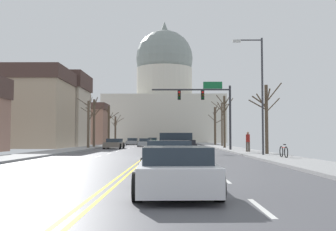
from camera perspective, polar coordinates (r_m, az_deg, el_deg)
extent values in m
cube|color=#4D4D53|center=(27.05, -3.23, -6.06)|extent=(14.00, 180.00, 0.06)
cube|color=yellow|center=(27.05, -3.48, -5.99)|extent=(0.10, 176.40, 0.00)
cube|color=yellow|center=(27.04, -2.97, -6.00)|extent=(0.10, 176.40, 0.00)
cube|color=silver|center=(8.36, 12.99, -12.58)|extent=(0.12, 2.20, 0.00)
cube|color=silver|center=(13.44, 8.12, -8.97)|extent=(0.12, 2.20, 0.00)
cube|color=silver|center=(18.59, 5.97, -7.33)|extent=(0.12, 2.20, 0.00)
cube|color=silver|center=(23.76, 4.76, -6.40)|extent=(0.12, 2.20, 0.00)
cube|color=silver|center=(28.94, 3.98, -5.80)|extent=(0.12, 2.20, 0.00)
cube|color=silver|center=(34.13, 3.44, -5.38)|extent=(0.12, 2.20, 0.00)
cube|color=silver|center=(39.32, 3.05, -5.07)|extent=(0.12, 2.20, 0.00)
cube|color=silver|center=(44.51, 2.75, -4.83)|extent=(0.12, 2.20, 0.00)
cube|color=silver|center=(49.70, 2.51, -4.65)|extent=(0.12, 2.20, 0.00)
cube|color=silver|center=(54.90, 2.31, -4.49)|extent=(0.12, 2.20, 0.00)
cube|color=silver|center=(60.09, 2.15, -4.37)|extent=(0.12, 2.20, 0.00)
cube|color=silver|center=(65.29, 2.02, -4.26)|extent=(0.12, 2.20, 0.00)
cube|color=silver|center=(70.49, 1.90, -4.17)|extent=(0.12, 2.20, 0.00)
cube|color=silver|center=(75.69, 1.80, -4.09)|extent=(0.12, 2.20, 0.00)
cube|color=silver|center=(80.88, 1.71, -4.03)|extent=(0.12, 2.20, 0.00)
cube|color=silver|center=(86.08, 1.64, -3.97)|extent=(0.12, 2.20, 0.00)
cube|color=silver|center=(91.28, 1.57, -3.91)|extent=(0.12, 2.20, 0.00)
cube|color=silver|center=(14.31, -21.21, -8.43)|extent=(0.12, 2.20, 0.00)
cube|color=silver|center=(19.23, -15.45, -7.10)|extent=(0.12, 2.20, 0.00)
cube|color=silver|center=(24.26, -12.06, -6.27)|extent=(0.12, 2.20, 0.00)
cube|color=silver|center=(29.36, -9.86, -5.72)|extent=(0.12, 2.20, 0.00)
cube|color=silver|center=(34.48, -8.30, -5.33)|extent=(0.12, 2.20, 0.00)
cube|color=silver|center=(39.62, -7.16, -5.04)|extent=(0.12, 2.20, 0.00)
cube|color=silver|center=(44.78, -6.27, -4.81)|extent=(0.12, 2.20, 0.00)
cube|color=silver|center=(49.95, -5.57, -4.63)|extent=(0.12, 2.20, 0.00)
cube|color=silver|center=(55.12, -5.00, -4.48)|extent=(0.12, 2.20, 0.00)
cube|color=silver|center=(60.30, -4.53, -4.36)|extent=(0.12, 2.20, 0.00)
cube|color=silver|center=(65.48, -4.14, -4.25)|extent=(0.12, 2.20, 0.00)
cube|color=silver|center=(70.66, -3.80, -4.16)|extent=(0.12, 2.20, 0.00)
cube|color=silver|center=(75.85, -3.51, -4.09)|extent=(0.12, 2.20, 0.00)
cube|color=silver|center=(81.03, -3.25, -4.02)|extent=(0.12, 2.20, 0.00)
cube|color=silver|center=(86.22, -3.03, -3.96)|extent=(0.12, 2.20, 0.00)
cube|color=silver|center=(91.41, -2.83, -3.91)|extent=(0.12, 2.20, 0.00)
cube|color=#959595|center=(27.82, 14.61, -5.68)|extent=(3.00, 180.00, 0.14)
cube|color=#959595|center=(28.86, -20.40, -5.49)|extent=(3.00, 180.00, 0.14)
cylinder|color=#28282D|center=(40.52, 8.79, -0.28)|extent=(0.22, 0.22, 6.37)
cylinder|color=#28282D|center=(40.37, 3.26, 3.67)|extent=(7.80, 0.16, 0.16)
cube|color=black|center=(40.38, 4.92, 2.87)|extent=(0.32, 0.28, 0.92)
sphere|color=red|center=(40.25, 4.94, 3.29)|extent=(0.22, 0.22, 0.22)
sphere|color=#332B05|center=(40.22, 4.94, 2.90)|extent=(0.22, 0.22, 0.22)
sphere|color=black|center=(40.20, 4.94, 2.50)|extent=(0.22, 0.22, 0.22)
cube|color=black|center=(40.27, 1.59, 2.88)|extent=(0.32, 0.28, 0.92)
sphere|color=red|center=(40.14, 1.60, 3.30)|extent=(0.22, 0.22, 0.22)
sphere|color=#332B05|center=(40.11, 1.60, 2.90)|extent=(0.22, 0.22, 0.22)
sphere|color=black|center=(40.08, 1.60, 2.51)|extent=(0.22, 0.22, 0.22)
cube|color=#146033|center=(40.61, 6.34, 4.28)|extent=(1.90, 0.06, 0.70)
cylinder|color=#333338|center=(29.33, 13.22, 2.71)|extent=(0.14, 0.14, 8.31)
cylinder|color=#333338|center=(29.81, 11.41, 10.41)|extent=(1.79, 0.09, 0.09)
cube|color=#B2B2AD|center=(29.64, 9.68, 10.34)|extent=(0.56, 0.24, 0.16)
cube|color=beige|center=(101.69, -0.52, -0.64)|extent=(28.99, 19.80, 11.31)
cylinder|color=beige|center=(102.52, -0.52, 4.61)|extent=(14.05, 14.05, 7.48)
sphere|color=gray|center=(103.54, -0.52, 8.05)|extent=(14.44, 14.44, 14.44)
cone|color=gray|center=(105.48, -0.51, 12.54)|extent=(1.80, 1.80, 2.40)
cube|color=#1E7247|center=(35.92, 0.17, -4.47)|extent=(1.72, 4.40, 0.69)
cube|color=#232D38|center=(35.70, 0.17, -3.56)|extent=(1.51, 2.04, 0.45)
cylinder|color=black|center=(37.30, -1.12, -4.70)|extent=(0.22, 0.64, 0.64)
cylinder|color=black|center=(37.28, 1.50, -4.70)|extent=(0.22, 0.64, 0.64)
cylinder|color=black|center=(34.58, -1.26, -4.83)|extent=(0.22, 0.64, 0.64)
cylinder|color=black|center=(34.56, 1.57, -4.83)|extent=(0.22, 0.64, 0.64)
cube|color=#1E7247|center=(29.67, 0.72, -4.82)|extent=(1.79, 4.59, 0.63)
cube|color=#232D38|center=(29.26, 0.74, -3.85)|extent=(1.54, 2.11, 0.39)
cylinder|color=black|center=(31.08, -0.92, -5.03)|extent=(0.23, 0.64, 0.64)
cylinder|color=black|center=(31.12, 2.23, -5.02)|extent=(0.23, 0.64, 0.64)
cylinder|color=black|center=(28.26, -0.94, -5.23)|extent=(0.23, 0.64, 0.64)
cylinder|color=black|center=(28.30, 2.52, -5.22)|extent=(0.23, 0.64, 0.64)
cube|color=black|center=(23.41, 1.13, -4.94)|extent=(2.14, 5.29, 0.80)
cube|color=#1E2833|center=(24.13, 1.08, -3.21)|extent=(1.92, 1.82, 0.61)
cube|color=black|center=(20.83, 1.33, -3.77)|extent=(1.89, 0.13, 0.22)
cylinder|color=black|center=(24.99, -1.34, -5.33)|extent=(0.29, 0.80, 0.80)
cylinder|color=black|center=(25.04, 3.39, -5.32)|extent=(0.29, 0.80, 0.80)
cylinder|color=black|center=(21.84, -1.46, -5.66)|extent=(0.29, 0.80, 0.80)
cylinder|color=black|center=(21.90, 3.95, -5.65)|extent=(0.29, 0.80, 0.80)
cube|color=silver|center=(16.20, 0.20, -6.24)|extent=(1.91, 4.57, 0.67)
cube|color=#232D38|center=(15.88, 0.20, -4.33)|extent=(1.66, 1.94, 0.42)
cylinder|color=black|center=(17.64, -2.88, -6.54)|extent=(0.22, 0.64, 0.64)
cylinder|color=black|center=(17.65, 3.25, -6.54)|extent=(0.22, 0.64, 0.64)
cylinder|color=black|center=(14.83, -3.45, -7.21)|extent=(0.22, 0.64, 0.64)
cylinder|color=black|center=(14.83, 3.86, -7.21)|extent=(0.22, 0.64, 0.64)
cube|color=silver|center=(10.19, 1.06, -8.30)|extent=(1.92, 4.52, 0.61)
cube|color=#232D38|center=(9.77, 1.16, -5.57)|extent=(1.63, 2.25, 0.39)
cylinder|color=black|center=(11.58, -3.67, -8.38)|extent=(0.24, 0.65, 0.64)
cylinder|color=black|center=(11.65, 5.16, -8.35)|extent=(0.24, 0.65, 0.64)
cylinder|color=black|center=(8.83, -4.37, -10.05)|extent=(0.24, 0.65, 0.64)
cylinder|color=black|center=(8.92, 7.24, -9.97)|extent=(0.24, 0.65, 0.64)
cube|color=#6B6056|center=(48.34, -7.65, -4.13)|extent=(2.00, 4.28, 0.60)
cube|color=#232D38|center=(48.66, -7.58, -3.51)|extent=(1.71, 2.10, 0.43)
cylinder|color=black|center=(46.89, -6.79, -4.34)|extent=(0.24, 0.65, 0.64)
cylinder|color=black|center=(47.22, -9.05, -4.31)|extent=(0.24, 0.65, 0.64)
cylinder|color=black|center=(49.48, -6.32, -4.27)|extent=(0.24, 0.65, 0.64)
cylinder|color=black|center=(49.79, -8.46, -4.25)|extent=(0.24, 0.65, 0.64)
cube|color=#9EA3A8|center=(58.16, -3.25, -3.97)|extent=(1.87, 4.66, 0.57)
cube|color=#232D38|center=(58.53, -3.21, -3.47)|extent=(1.61, 2.19, 0.45)
cylinder|color=black|center=(56.66, -2.47, -4.13)|extent=(0.23, 0.64, 0.64)
cylinder|color=black|center=(56.81, -4.26, -4.12)|extent=(0.23, 0.64, 0.64)
cylinder|color=black|center=(59.52, -2.27, -4.08)|extent=(0.23, 0.64, 0.64)
cylinder|color=black|center=(59.67, -3.98, -4.07)|extent=(0.23, 0.64, 0.64)
cube|color=#9EA3A8|center=(71.24, -5.03, -3.80)|extent=(1.92, 4.45, 0.56)
cube|color=#232D38|center=(71.36, -5.02, -3.39)|extent=(1.67, 2.19, 0.47)
cylinder|color=black|center=(69.80, -4.36, -3.92)|extent=(0.23, 0.64, 0.64)
cylinder|color=black|center=(69.95, -5.88, -3.91)|extent=(0.23, 0.64, 0.64)
cylinder|color=black|center=(72.54, -4.21, -3.88)|extent=(0.23, 0.64, 0.64)
cylinder|color=black|center=(72.68, -5.67, -3.87)|extent=(0.23, 0.64, 0.64)
cube|color=#1E7247|center=(79.48, -2.19, -3.71)|extent=(1.94, 4.64, 0.61)
cube|color=#232D38|center=(79.91, -2.17, -3.32)|extent=(1.67, 2.33, 0.48)
cylinder|color=black|center=(78.00, -1.59, -3.83)|extent=(0.23, 0.64, 0.64)
cylinder|color=black|center=(78.13, -2.94, -3.83)|extent=(0.23, 0.64, 0.64)
cylinder|color=black|center=(80.85, -1.47, -3.80)|extent=(0.23, 0.64, 0.64)
cylinder|color=black|center=(80.98, -2.77, -3.80)|extent=(0.23, 0.64, 0.64)
cube|color=tan|center=(54.19, -19.49, 0.04)|extent=(10.42, 9.21, 8.29)
cube|color=#47332D|center=(54.68, -19.39, 5.30)|extent=(10.84, 9.58, 1.76)
cube|color=#8C6656|center=(76.63, -13.40, -1.64)|extent=(12.46, 6.24, 6.32)
cube|color=#47332D|center=(76.81, -13.37, 1.18)|extent=(12.96, 6.49, 1.23)
cube|color=#B2A38E|center=(63.06, -17.42, -0.34)|extent=(12.94, 8.47, 8.44)
cube|color=#47332D|center=(63.54, -17.34, 4.53)|extent=(13.46, 8.81, 2.36)
cylinder|color=brown|center=(56.61, 7.64, -1.25)|extent=(0.25, 0.25, 6.00)
cylinder|color=brown|center=(57.10, 8.06, 0.80)|extent=(1.05, 0.76, 1.15)
cylinder|color=brown|center=(56.66, 8.07, 1.36)|extent=(0.92, 0.38, 0.62)
cylinder|color=brown|center=(57.07, 7.60, 0.45)|extent=(0.14, 0.85, 0.92)
cylinder|color=brown|center=(56.24, 8.01, 0.50)|extent=(0.76, 1.12, 1.25)
cylinder|color=brown|center=(56.77, 6.88, 1.36)|extent=(1.53, 0.32, 1.33)
cylinder|color=#4C3D2D|center=(66.35, -8.38, -1.39)|extent=(0.36, 0.36, 6.27)
cylinder|color=#4C3D2D|center=(66.68, -8.08, -0.13)|extent=(0.69, 0.75, 1.37)
cylinder|color=#4C3D2D|center=(66.35, -7.67, -0.02)|extent=(1.68, 0.22, 1.25)
cylinder|color=#4C3D2D|center=(66.77, -8.25, -0.34)|extent=(0.27, 0.88, 0.82)
cylinder|color=#4C3D2D|center=(66.73, -8.69, 0.70)|extent=(0.94, 0.52, 1.15)
cylinder|color=#4C3D2D|center=(47.63, 7.99, -0.87)|extent=(0.27, 0.27, 6.08)
cylinder|color=#4C3D2D|center=(47.94, 8.35, 2.14)|extent=(0.76, 0.32, 0.85)
cylinder|color=#4C3D2D|center=(47.38, 8.57, 1.53)|extent=(1.00, 0.97, 1.51)
cylinder|color=#4C3D2D|center=(47.40, 8.34, 2.05)|extent=(0.62, 0.94, 1.06)
cylinder|color=#4C3D2D|center=(47.90, 7.41, 2.19)|extent=(0.99, 0.44, 1.26)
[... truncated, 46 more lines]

